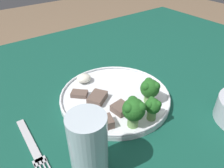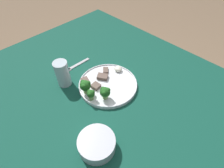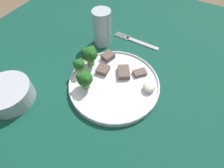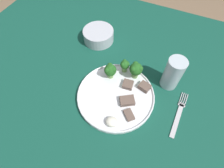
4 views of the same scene
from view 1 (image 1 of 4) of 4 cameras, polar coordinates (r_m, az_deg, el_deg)
table at (r=0.61m, az=6.75°, el=-10.71°), size 1.38×1.12×0.76m
dinner_plate at (r=0.55m, az=0.75°, el=-3.27°), size 0.27×0.27×0.02m
fork at (r=0.47m, az=-20.01°, el=-15.25°), size 0.03×0.18×0.00m
drinking_glass at (r=0.37m, az=-6.11°, el=-16.62°), size 0.06×0.06×0.13m
broccoli_floret_near_rim_left at (r=0.47m, az=10.56°, el=-5.87°), size 0.04×0.03×0.05m
broccoli_floret_center_left at (r=0.44m, az=5.71°, el=-6.74°), size 0.05×0.05×0.07m
broccoli_floret_back_left at (r=0.52m, az=9.85°, el=-1.19°), size 0.05×0.04×0.06m
meat_slice_front_slice at (r=0.53m, az=-3.83°, el=-3.67°), size 0.06×0.06×0.02m
meat_slice_middle_slice at (r=0.50m, az=2.31°, el=-6.32°), size 0.04×0.04×0.02m
meat_slice_rear_slice at (r=0.46m, az=-2.22°, el=-10.03°), size 0.05×0.04×0.02m
meat_slice_edge_slice at (r=0.55m, az=-8.51°, el=-2.54°), size 0.05×0.05×0.01m
sauce_dollop at (r=0.60m, az=-7.37°, el=1.48°), size 0.04×0.04×0.02m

